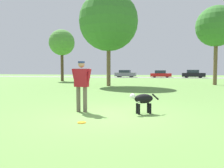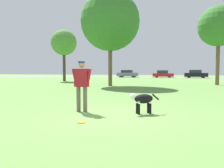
{
  "view_description": "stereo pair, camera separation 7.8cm",
  "coord_description": "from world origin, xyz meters",
  "px_view_note": "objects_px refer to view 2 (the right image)",
  "views": [
    {
      "loc": [
        1.6,
        -6.1,
        1.31
      ],
      "look_at": [
        -0.06,
        0.42,
        0.9
      ],
      "focal_mm": 35.0,
      "sensor_mm": 36.0,
      "label": 1
    },
    {
      "loc": [
        1.67,
        -6.08,
        1.31
      ],
      "look_at": [
        -0.06,
        0.42,
        0.9
      ],
      "focal_mm": 35.0,
      "sensor_mm": 36.0,
      "label": 2
    }
  ],
  "objects_px": {
    "parked_car_grey": "(127,74)",
    "person": "(82,82)",
    "frisbee": "(81,122)",
    "tree_far_right": "(219,26)",
    "dog": "(142,100)",
    "tree_mid_center": "(110,21)",
    "parked_car_black": "(196,74)",
    "tree_far_left": "(64,43)",
    "parked_car_red": "(163,74)"
  },
  "relations": [
    {
      "from": "parked_car_grey",
      "to": "person",
      "type": "bearing_deg",
      "value": -80.97
    },
    {
      "from": "frisbee",
      "to": "tree_far_right",
      "type": "height_order",
      "value": "tree_far_right"
    },
    {
      "from": "dog",
      "to": "tree_mid_center",
      "type": "xyz_separation_m",
      "value": [
        -4.14,
        11.39,
        5.0
      ]
    },
    {
      "from": "dog",
      "to": "tree_far_right",
      "type": "distance_m",
      "value": 16.66
    },
    {
      "from": "dog",
      "to": "parked_car_black",
      "type": "xyz_separation_m",
      "value": [
        5.28,
        35.44,
        0.26
      ]
    },
    {
      "from": "frisbee",
      "to": "tree_far_left",
      "type": "relative_size",
      "value": 0.03
    },
    {
      "from": "frisbee",
      "to": "parked_car_grey",
      "type": "height_order",
      "value": "parked_car_grey"
    },
    {
      "from": "dog",
      "to": "parked_car_grey",
      "type": "xyz_separation_m",
      "value": [
        -7.25,
        35.5,
        0.26
      ]
    },
    {
      "from": "person",
      "to": "tree_far_right",
      "type": "xyz_separation_m",
      "value": [
        6.88,
        15.3,
        4.35
      ]
    },
    {
      "from": "tree_mid_center",
      "to": "dog",
      "type": "bearing_deg",
      "value": -70.02
    },
    {
      "from": "person",
      "to": "parked_car_grey",
      "type": "height_order",
      "value": "person"
    },
    {
      "from": "dog",
      "to": "frisbee",
      "type": "distance_m",
      "value": 2.09
    },
    {
      "from": "parked_car_red",
      "to": "tree_mid_center",
      "type": "bearing_deg",
      "value": -99.35
    },
    {
      "from": "tree_far_left",
      "to": "parked_car_grey",
      "type": "bearing_deg",
      "value": 75.46
    },
    {
      "from": "tree_far_right",
      "to": "tree_far_left",
      "type": "bearing_deg",
      "value": 170.6
    },
    {
      "from": "frisbee",
      "to": "parked_car_black",
      "type": "distance_m",
      "value": 37.57
    },
    {
      "from": "tree_far_left",
      "to": "parked_car_black",
      "type": "xyz_separation_m",
      "value": [
        17.09,
        17.52,
        -3.99
      ]
    },
    {
      "from": "parked_car_grey",
      "to": "frisbee",
      "type": "bearing_deg",
      "value": -80.44
    },
    {
      "from": "dog",
      "to": "tree_far_left",
      "type": "distance_m",
      "value": 21.88
    },
    {
      "from": "tree_far_right",
      "to": "frisbee",
      "type": "bearing_deg",
      "value": -110.78
    },
    {
      "from": "frisbee",
      "to": "parked_car_grey",
      "type": "bearing_deg",
      "value": 99.05
    },
    {
      "from": "dog",
      "to": "tree_mid_center",
      "type": "distance_m",
      "value": 13.12
    },
    {
      "from": "person",
      "to": "tree_far_right",
      "type": "distance_m",
      "value": 17.33
    },
    {
      "from": "parked_car_black",
      "to": "dog",
      "type": "bearing_deg",
      "value": -96.47
    },
    {
      "from": "tree_far_left",
      "to": "parked_car_black",
      "type": "height_order",
      "value": "tree_far_left"
    },
    {
      "from": "dog",
      "to": "tree_mid_center",
      "type": "relative_size",
      "value": 0.11
    },
    {
      "from": "dog",
      "to": "parked_car_grey",
      "type": "distance_m",
      "value": 36.23
    },
    {
      "from": "frisbee",
      "to": "parked_car_grey",
      "type": "xyz_separation_m",
      "value": [
        -5.9,
        37.03,
        0.69
      ]
    },
    {
      "from": "tree_far_left",
      "to": "parked_car_grey",
      "type": "xyz_separation_m",
      "value": [
        4.56,
        17.58,
        -3.99
      ]
    },
    {
      "from": "tree_far_left",
      "to": "tree_far_right",
      "type": "height_order",
      "value": "tree_far_right"
    },
    {
      "from": "tree_far_right",
      "to": "parked_car_red",
      "type": "bearing_deg",
      "value": 105.03
    },
    {
      "from": "tree_far_right",
      "to": "parked_car_red",
      "type": "height_order",
      "value": "tree_far_right"
    },
    {
      "from": "dog",
      "to": "parked_car_red",
      "type": "distance_m",
      "value": 35.41
    },
    {
      "from": "parked_car_grey",
      "to": "parked_car_red",
      "type": "xyz_separation_m",
      "value": [
        6.78,
        -0.1,
        -0.04
      ]
    },
    {
      "from": "frisbee",
      "to": "parked_car_red",
      "type": "xyz_separation_m",
      "value": [
        0.89,
        36.93,
        0.65
      ]
    },
    {
      "from": "tree_mid_center",
      "to": "parked_car_black",
      "type": "xyz_separation_m",
      "value": [
        9.42,
        24.05,
        -4.74
      ]
    },
    {
      "from": "dog",
      "to": "parked_car_red",
      "type": "height_order",
      "value": "parked_car_red"
    },
    {
      "from": "parked_car_grey",
      "to": "parked_car_black",
      "type": "relative_size",
      "value": 1.01
    },
    {
      "from": "tree_mid_center",
      "to": "parked_car_grey",
      "type": "height_order",
      "value": "tree_mid_center"
    },
    {
      "from": "parked_car_black",
      "to": "tree_far_right",
      "type": "bearing_deg",
      "value": -88.87
    },
    {
      "from": "dog",
      "to": "tree_far_left",
      "type": "relative_size",
      "value": 0.14
    },
    {
      "from": "tree_far_left",
      "to": "parked_car_red",
      "type": "distance_m",
      "value": 21.23
    },
    {
      "from": "tree_far_left",
      "to": "parked_car_grey",
      "type": "height_order",
      "value": "tree_far_left"
    },
    {
      "from": "person",
      "to": "frisbee",
      "type": "height_order",
      "value": "person"
    },
    {
      "from": "parked_car_black",
      "to": "parked_car_red",
      "type": "bearing_deg",
      "value": -177.61
    },
    {
      "from": "tree_far_left",
      "to": "parked_car_black",
      "type": "bearing_deg",
      "value": 45.71
    },
    {
      "from": "tree_far_right",
      "to": "tree_mid_center",
      "type": "xyz_separation_m",
      "value": [
        -9.12,
        -3.75,
        0.14
      ]
    },
    {
      "from": "tree_far_left",
      "to": "tree_mid_center",
      "type": "bearing_deg",
      "value": -40.41
    },
    {
      "from": "tree_far_right",
      "to": "tree_mid_center",
      "type": "bearing_deg",
      "value": -157.65
    },
    {
      "from": "parked_car_red",
      "to": "dog",
      "type": "bearing_deg",
      "value": -89.89
    }
  ]
}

